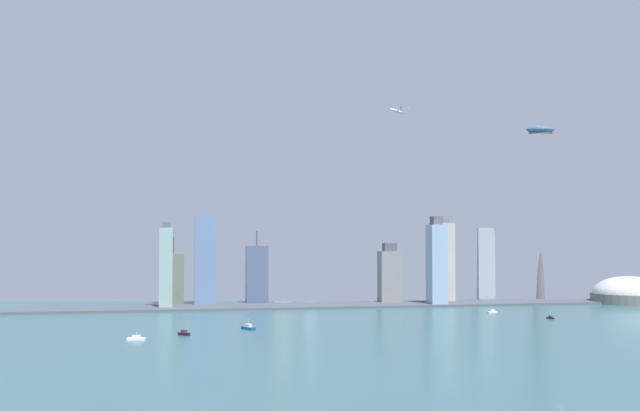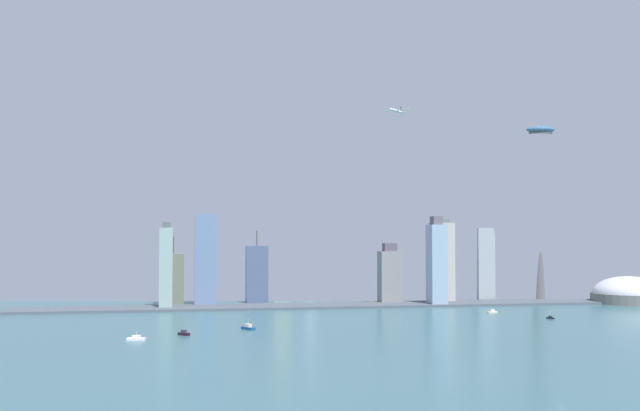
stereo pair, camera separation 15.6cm
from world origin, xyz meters
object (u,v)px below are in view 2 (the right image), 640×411
skyscraper_9 (257,274)px  skyscraper_10 (309,258)px  skyscraper_2 (205,260)px  boat_0 (136,338)px  airplane (396,111)px  boat_2 (550,318)px  boat_3 (492,312)px  skyscraper_6 (483,264)px  boat_1 (248,327)px  skyscraper_5 (173,279)px  skyscraper_4 (437,251)px  skyscraper_8 (281,252)px  skyscraper_7 (166,267)px  stadium_dome (629,294)px  boat_4 (184,333)px  skyscraper_3 (390,276)px  skyscraper_0 (437,264)px  skyscraper_1 (442,262)px  observation_tower (538,181)px

skyscraper_9 → skyscraper_10: size_ratio=0.83×
skyscraper_2 → skyscraper_9: skyscraper_2 is taller
boat_0 → airplane: 438.12m
boat_2 → boat_3: bearing=-2.1°
skyscraper_2 → boat_2: 409.48m
airplane → boat_3: bearing=93.2°
skyscraper_6 → boat_1: 418.97m
skyscraper_5 → skyscraper_4: bearing=2.3°
skyscraper_8 → boat_0: 400.76m
skyscraper_4 → skyscraper_9: 243.18m
skyscraper_4 → skyscraper_7: size_ratio=1.33×
stadium_dome → skyscraper_10: bearing=162.6°
skyscraper_10 → boat_2: (208.93, -275.06, -54.15)m
stadium_dome → skyscraper_5: skyscraper_5 is taller
skyscraper_4 → boat_0: skyscraper_4 is taller
skyscraper_8 → boat_4: skyscraper_8 is taller
skyscraper_3 → boat_1: skyscraper_3 is taller
skyscraper_2 → skyscraper_10: size_ratio=1.01×
skyscraper_0 → skyscraper_5: 326.73m
stadium_dome → skyscraper_5: bearing=172.6°
skyscraper_4 → boat_3: skyscraper_4 is taller
stadium_dome → skyscraper_6: 185.48m
stadium_dome → boat_4: size_ratio=8.80×
skyscraper_0 → skyscraper_9: size_ratio=1.19×
stadium_dome → skyscraper_8: skyscraper_8 is taller
skyscraper_10 → boat_1: bearing=-109.2°
skyscraper_9 → boat_0: size_ratio=5.72×
skyscraper_7 → skyscraper_10: size_ratio=0.92×
skyscraper_7 → boat_3: bearing=-16.6°
skyscraper_2 → skyscraper_4: skyscraper_4 is taller
skyscraper_10 → skyscraper_6: bearing=-14.4°
skyscraper_1 → airplane: bearing=-142.6°
stadium_dome → skyscraper_4: skyscraper_4 is taller
skyscraper_0 → skyscraper_3: size_ratio=1.44×
skyscraper_6 → skyscraper_9: size_ratio=1.17×
observation_tower → skyscraper_0: 195.18m
skyscraper_3 → boat_4: bearing=-134.8°
skyscraper_9 → boat_3: size_ratio=7.17×
skyscraper_0 → boat_0: bearing=-144.3°
boat_3 → skyscraper_8: bearing=121.5°
skyscraper_5 → boat_3: skyscraper_5 is taller
skyscraper_0 → boat_1: (-247.63, -192.53, -49.89)m
skyscraper_0 → skyscraper_7: bearing=176.9°
observation_tower → skyscraper_0: size_ratio=2.91×
skyscraper_10 → boat_3: (173.92, -205.97, -54.09)m
skyscraper_2 → boat_3: bearing=-23.7°
skyscraper_2 → skyscraper_8: skyscraper_8 is taller
skyscraper_5 → skyscraper_7: bearing=-99.0°
skyscraper_0 → boat_3: bearing=-69.4°
skyscraper_7 → airplane: airplane is taller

